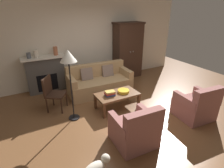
{
  "coord_description": "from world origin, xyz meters",
  "views": [
    {
      "loc": [
        -2.22,
        -3.28,
        2.51
      ],
      "look_at": [
        -0.09,
        0.67,
        0.55
      ],
      "focal_mm": 28.85,
      "sensor_mm": 36.0,
      "label": 1
    }
  ],
  "objects_px": {
    "armchair_near_right": "(196,106)",
    "side_chair_wooden": "(52,91)",
    "armchair_near_left": "(135,130)",
    "coffee_table": "(117,95)",
    "mantel_vase_cream": "(36,54)",
    "fireplace": "(46,74)",
    "couch": "(99,82)",
    "fruit_bowl": "(123,91)",
    "armoire": "(128,50)",
    "mantel_vase_slate": "(29,56)",
    "floor_lamp": "(68,60)",
    "mantel_vase_terracotta": "(55,51)",
    "book_stack": "(110,93)"
  },
  "relations": [
    {
      "from": "coffee_table",
      "to": "floor_lamp",
      "type": "relative_size",
      "value": 0.66
    },
    {
      "from": "mantel_vase_slate",
      "to": "armchair_near_right",
      "type": "relative_size",
      "value": 0.18
    },
    {
      "from": "coffee_table",
      "to": "armchair_near_left",
      "type": "bearing_deg",
      "value": -105.48
    },
    {
      "from": "coffee_table",
      "to": "floor_lamp",
      "type": "xyz_separation_m",
      "value": [
        -1.16,
        0.08,
        1.09
      ]
    },
    {
      "from": "armoire",
      "to": "side_chair_wooden",
      "type": "relative_size",
      "value": 2.21
    },
    {
      "from": "armoire",
      "to": "mantel_vase_slate",
      "type": "distance_m",
      "value": 3.34
    },
    {
      "from": "mantel_vase_cream",
      "to": "side_chair_wooden",
      "type": "relative_size",
      "value": 0.24
    },
    {
      "from": "mantel_vase_cream",
      "to": "armchair_near_right",
      "type": "height_order",
      "value": "mantel_vase_cream"
    },
    {
      "from": "armchair_near_right",
      "to": "side_chair_wooden",
      "type": "distance_m",
      "value": 3.55
    },
    {
      "from": "coffee_table",
      "to": "mantel_vase_terracotta",
      "type": "relative_size",
      "value": 4.21
    },
    {
      "from": "fruit_bowl",
      "to": "book_stack",
      "type": "xyz_separation_m",
      "value": [
        -0.39,
        0.01,
        0.02
      ]
    },
    {
      "from": "fireplace",
      "to": "mantel_vase_cream",
      "type": "height_order",
      "value": "mantel_vase_cream"
    },
    {
      "from": "armchair_near_right",
      "to": "floor_lamp",
      "type": "distance_m",
      "value": 3.13
    },
    {
      "from": "couch",
      "to": "mantel_vase_slate",
      "type": "relative_size",
      "value": 12.16
    },
    {
      "from": "fireplace",
      "to": "fruit_bowl",
      "type": "distance_m",
      "value": 2.56
    },
    {
      "from": "mantel_vase_slate",
      "to": "fireplace",
      "type": "bearing_deg",
      "value": 2.7
    },
    {
      "from": "fireplace",
      "to": "mantel_vase_slate",
      "type": "bearing_deg",
      "value": -177.3
    },
    {
      "from": "couch",
      "to": "side_chair_wooden",
      "type": "height_order",
      "value": "side_chair_wooden"
    },
    {
      "from": "coffee_table",
      "to": "mantel_vase_slate",
      "type": "relative_size",
      "value": 6.86
    },
    {
      "from": "armoire",
      "to": "coffee_table",
      "type": "relative_size",
      "value": 1.81
    },
    {
      "from": "armoire",
      "to": "armchair_near_right",
      "type": "height_order",
      "value": "armoire"
    },
    {
      "from": "mantel_vase_cream",
      "to": "floor_lamp",
      "type": "height_order",
      "value": "floor_lamp"
    },
    {
      "from": "fruit_bowl",
      "to": "armoire",
      "type": "bearing_deg",
      "value": 54.87
    },
    {
      "from": "armoire",
      "to": "couch",
      "type": "bearing_deg",
      "value": -152.69
    },
    {
      "from": "book_stack",
      "to": "mantel_vase_terracotta",
      "type": "xyz_separation_m",
      "value": [
        -0.83,
        1.96,
        0.77
      ]
    },
    {
      "from": "couch",
      "to": "coffee_table",
      "type": "xyz_separation_m",
      "value": [
        0.0,
        -1.11,
        0.05
      ]
    },
    {
      "from": "armchair_near_left",
      "to": "coffee_table",
      "type": "bearing_deg",
      "value": 74.52
    },
    {
      "from": "armoire",
      "to": "book_stack",
      "type": "xyz_separation_m",
      "value": [
        -1.74,
        -1.9,
        -0.52
      ]
    },
    {
      "from": "fireplace",
      "to": "armchair_near_left",
      "type": "xyz_separation_m",
      "value": [
        1.05,
        -3.31,
        -0.25
      ]
    },
    {
      "from": "mantel_vase_slate",
      "to": "floor_lamp",
      "type": "relative_size",
      "value": 0.1
    },
    {
      "from": "fireplace",
      "to": "armchair_near_left",
      "type": "bearing_deg",
      "value": -72.38
    },
    {
      "from": "mantel_vase_cream",
      "to": "side_chair_wooden",
      "type": "bearing_deg",
      "value": -84.34
    },
    {
      "from": "side_chair_wooden",
      "to": "floor_lamp",
      "type": "height_order",
      "value": "floor_lamp"
    },
    {
      "from": "armoire",
      "to": "mantel_vase_slate",
      "type": "height_order",
      "value": "armoire"
    },
    {
      "from": "book_stack",
      "to": "armchair_near_left",
      "type": "relative_size",
      "value": 0.3
    },
    {
      "from": "fireplace",
      "to": "coffee_table",
      "type": "distance_m",
      "value": 2.44
    },
    {
      "from": "mantel_vase_cream",
      "to": "side_chair_wooden",
      "type": "distance_m",
      "value": 1.43
    },
    {
      "from": "mantel_vase_cream",
      "to": "mantel_vase_terracotta",
      "type": "height_order",
      "value": "mantel_vase_terracotta"
    },
    {
      "from": "book_stack",
      "to": "armchair_near_left",
      "type": "height_order",
      "value": "armchair_near_left"
    },
    {
      "from": "mantel_vase_terracotta",
      "to": "armchair_near_right",
      "type": "xyz_separation_m",
      "value": [
        2.47,
        -3.24,
        -0.94
      ]
    },
    {
      "from": "couch",
      "to": "fruit_bowl",
      "type": "relative_size",
      "value": 6.45
    },
    {
      "from": "book_stack",
      "to": "mantel_vase_slate",
      "type": "bearing_deg",
      "value": 129.16
    },
    {
      "from": "mantel_vase_slate",
      "to": "coffee_table",
      "type": "bearing_deg",
      "value": -47.34
    },
    {
      "from": "couch",
      "to": "mantel_vase_cream",
      "type": "xyz_separation_m",
      "value": [
        -1.6,
        0.85,
        0.91
      ]
    },
    {
      "from": "side_chair_wooden",
      "to": "fruit_bowl",
      "type": "bearing_deg",
      "value": -23.96
    },
    {
      "from": "armoire",
      "to": "coffee_table",
      "type": "xyz_separation_m",
      "value": [
        -1.53,
        -1.9,
        -0.63
      ]
    },
    {
      "from": "armoire",
      "to": "mantel_vase_cream",
      "type": "height_order",
      "value": "armoire"
    },
    {
      "from": "mantel_vase_cream",
      "to": "armchair_near_left",
      "type": "relative_size",
      "value": 0.24
    },
    {
      "from": "armchair_near_left",
      "to": "floor_lamp",
      "type": "relative_size",
      "value": 0.52
    },
    {
      "from": "mantel_vase_slate",
      "to": "armchair_near_left",
      "type": "height_order",
      "value": "mantel_vase_slate"
    }
  ]
}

